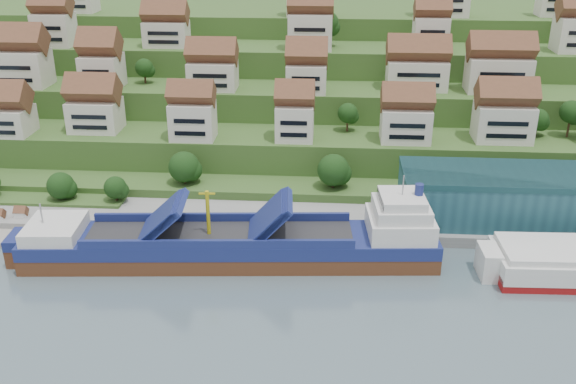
{
  "coord_description": "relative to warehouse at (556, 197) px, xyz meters",
  "views": [
    {
      "loc": [
        7.67,
        -100.61,
        58.47
      ],
      "look_at": [
        -0.39,
        14.0,
        8.0
      ],
      "focal_mm": 40.0,
      "sensor_mm": 36.0,
      "label": 1
    }
  ],
  "objects": [
    {
      "name": "quay",
      "position": [
        -32.0,
        -2.0,
        -6.1
      ],
      "size": [
        180.0,
        14.0,
        2.2
      ],
      "primitive_type": "cube",
      "color": "gray",
      "rests_on": "ground"
    },
    {
      "name": "ground",
      "position": [
        -52.0,
        -17.0,
        -7.2
      ],
      "size": [
        300.0,
        300.0,
        0.0
      ],
      "primitive_type": "plane",
      "color": "slate",
      "rests_on": "ground"
    },
    {
      "name": "hillside_village",
      "position": [
        -50.22,
        42.35,
        16.55
      ],
      "size": [
        154.86,
        63.16,
        27.9
      ],
      "color": "silver",
      "rests_on": "ground"
    },
    {
      "name": "cargo_ship",
      "position": [
        -59.75,
        -16.26,
        -4.05
      ],
      "size": [
        74.7,
        17.06,
        16.37
      ],
      "rotation": [
        0.0,
        0.0,
        0.08
      ],
      "color": "#57301A",
      "rests_on": "ground"
    },
    {
      "name": "pebble_beach",
      "position": [
        -110.0,
        -5.0,
        -6.7
      ],
      "size": [
        45.0,
        20.0,
        1.0
      ],
      "primitive_type": "cube",
      "color": "gray",
      "rests_on": "ground"
    },
    {
      "name": "hillside_trees",
      "position": [
        -62.78,
        23.96,
        7.85
      ],
      "size": [
        136.43,
        62.35,
        31.48
      ],
      "color": "#1C4115",
      "rests_on": "ground"
    },
    {
      "name": "warehouse",
      "position": [
        0.0,
        0.0,
        0.0
      ],
      "size": [
        60.0,
        15.0,
        10.0
      ],
      "primitive_type": "cube",
      "color": "#22525E",
      "rests_on": "quay"
    },
    {
      "name": "hillside",
      "position": [
        -52.0,
        86.55,
        3.46
      ],
      "size": [
        260.0,
        128.0,
        31.0
      ],
      "color": "#2D4C1E",
      "rests_on": "ground"
    },
    {
      "name": "flagpole",
      "position": [
        -33.89,
        -7.0,
        -0.32
      ],
      "size": [
        1.28,
        0.16,
        8.0
      ],
      "color": "gray",
      "rests_on": "quay"
    }
  ]
}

